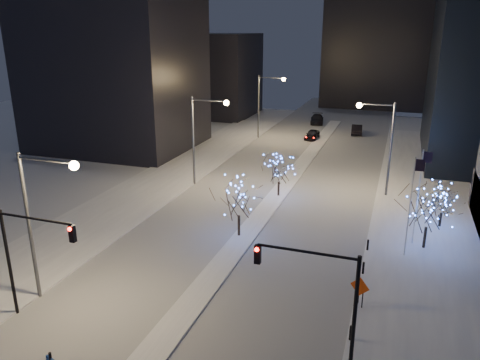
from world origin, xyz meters
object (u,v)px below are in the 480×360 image
at_px(street_lamp_w_near, 40,208).
at_px(car_far, 317,119).
at_px(traffic_signal_west, 27,249).
at_px(construction_sign, 360,289).
at_px(street_lamp_w_far, 265,98).
at_px(holiday_tree_median_far, 279,170).
at_px(street_lamp_w_mid, 202,129).
at_px(holiday_tree_plaza_near, 429,208).
at_px(street_lamp_east, 382,137).
at_px(holiday_tree_plaza_far, 443,200).
at_px(traffic_signal_east, 324,292).
at_px(holiday_tree_median_near, 239,199).
at_px(car_near, 312,135).
at_px(car_mid, 357,129).

height_order(street_lamp_w_near, car_far, street_lamp_w_near).
relative_size(traffic_signal_west, car_far, 1.24).
distance_m(street_lamp_w_near, construction_sign, 20.64).
relative_size(street_lamp_w_far, holiday_tree_median_far, 2.28).
bearing_deg(street_lamp_w_mid, holiday_tree_plaza_near, -21.07).
bearing_deg(street_lamp_w_far, street_lamp_w_near, -90.00).
bearing_deg(traffic_signal_west, street_lamp_w_far, 90.55).
bearing_deg(street_lamp_east, car_far, 109.58).
bearing_deg(holiday_tree_plaza_far, traffic_signal_east, -107.62).
relative_size(street_lamp_w_mid, holiday_tree_plaza_near, 1.78).
bearing_deg(car_far, holiday_tree_median_near, -95.85).
distance_m(street_lamp_w_near, traffic_signal_west, 2.70).
distance_m(street_lamp_w_mid, holiday_tree_median_near, 14.75).
height_order(street_lamp_w_mid, holiday_tree_median_near, street_lamp_w_mid).
relative_size(street_lamp_w_mid, construction_sign, 4.68).
xyz_separation_m(street_lamp_w_near, holiday_tree_median_near, (8.44, 13.29, -3.02)).
xyz_separation_m(street_lamp_w_mid, car_near, (7.44, 26.96, -5.74)).
distance_m(street_lamp_w_far, street_lamp_east, 29.08).
distance_m(street_lamp_east, traffic_signal_west, 35.30).
bearing_deg(holiday_tree_plaza_far, car_far, 113.42).
height_order(street_lamp_w_mid, car_mid, street_lamp_w_mid).
relative_size(traffic_signal_west, traffic_signal_east, 1.00).
height_order(street_lamp_w_mid, street_lamp_w_far, same).
bearing_deg(holiday_tree_median_far, traffic_signal_east, -70.78).
height_order(street_lamp_w_near, holiday_tree_plaza_near, street_lamp_w_near).
height_order(car_mid, holiday_tree_median_far, holiday_tree_median_far).
height_order(street_lamp_w_far, holiday_tree_median_near, street_lamp_w_far).
xyz_separation_m(traffic_signal_east, construction_sign, (1.36, 6.51, -3.32)).
relative_size(holiday_tree_median_near, construction_sign, 2.41).
relative_size(car_near, holiday_tree_median_far, 1.01).
bearing_deg(street_lamp_east, holiday_tree_median_near, -125.73).
bearing_deg(construction_sign, car_far, 123.53).
bearing_deg(street_lamp_w_mid, holiday_tree_median_near, -54.23).
relative_size(street_lamp_w_mid, holiday_tree_median_near, 1.94).
height_order(street_lamp_w_far, holiday_tree_plaza_near, street_lamp_w_far).
bearing_deg(traffic_signal_east, holiday_tree_plaza_near, 71.93).
height_order(car_far, construction_sign, construction_sign).
bearing_deg(holiday_tree_plaza_far, holiday_tree_median_near, -154.72).
distance_m(traffic_signal_west, holiday_tree_median_near, 17.28).
xyz_separation_m(holiday_tree_median_near, holiday_tree_plaza_near, (14.98, 2.69, 0.08)).
bearing_deg(holiday_tree_plaza_far, car_near, 119.45).
distance_m(car_far, holiday_tree_plaza_far, 47.88).
bearing_deg(holiday_tree_plaza_near, traffic_signal_west, -141.88).
bearing_deg(holiday_tree_plaza_near, holiday_tree_median_far, 150.32).
bearing_deg(street_lamp_w_far, holiday_tree_plaza_far, -49.31).
height_order(car_far, holiday_tree_median_far, holiday_tree_median_far).
xyz_separation_m(traffic_signal_east, car_near, (-10.44, 52.96, -4.00)).
distance_m(street_lamp_east, holiday_tree_plaza_far, 9.86).
bearing_deg(street_lamp_w_mid, car_far, 81.64).
bearing_deg(construction_sign, street_lamp_w_mid, 155.48).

